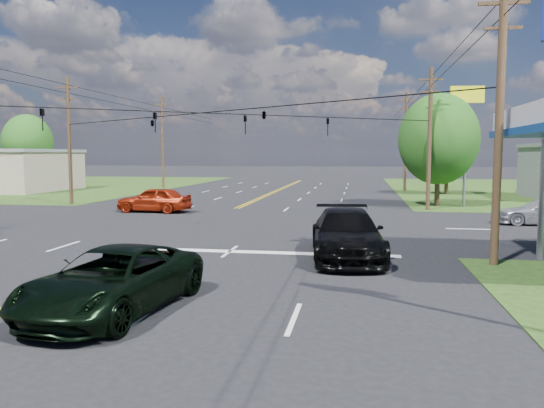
% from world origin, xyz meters
% --- Properties ---
extents(ground, '(280.00, 280.00, 0.00)m').
position_xyz_m(ground, '(0.00, 12.00, 0.00)').
color(ground, black).
rests_on(ground, ground).
extents(grass_nw, '(46.00, 48.00, 0.03)m').
position_xyz_m(grass_nw, '(-35.00, 44.00, 0.00)').
color(grass_nw, '#203A12').
rests_on(grass_nw, ground).
extents(stop_bar, '(10.00, 0.50, 0.02)m').
position_xyz_m(stop_bar, '(5.00, 4.00, 0.00)').
color(stop_bar, silver).
rests_on(stop_bar, ground).
extents(pole_se, '(1.60, 0.28, 9.50)m').
position_xyz_m(pole_se, '(13.00, 3.00, 4.92)').
color(pole_se, '#3F2B1A').
rests_on(pole_se, ground).
extents(pole_nw, '(1.60, 0.28, 9.50)m').
position_xyz_m(pole_nw, '(-13.00, 21.00, 4.92)').
color(pole_nw, '#3F2B1A').
rests_on(pole_nw, ground).
extents(pole_ne, '(1.60, 0.28, 9.50)m').
position_xyz_m(pole_ne, '(13.00, 21.00, 4.92)').
color(pole_ne, '#3F2B1A').
rests_on(pole_ne, ground).
extents(pole_left_far, '(1.60, 0.28, 10.00)m').
position_xyz_m(pole_left_far, '(-13.00, 40.00, 5.17)').
color(pole_left_far, '#3F2B1A').
rests_on(pole_left_far, ground).
extents(pole_right_far, '(1.60, 0.28, 10.00)m').
position_xyz_m(pole_right_far, '(13.00, 40.00, 5.17)').
color(pole_right_far, '#3F2B1A').
rests_on(pole_right_far, ground).
extents(span_wire_signals, '(26.00, 18.00, 1.13)m').
position_xyz_m(span_wire_signals, '(0.00, 12.00, 6.00)').
color(span_wire_signals, black).
rests_on(span_wire_signals, ground).
extents(power_lines, '(26.04, 100.00, 0.64)m').
position_xyz_m(power_lines, '(0.00, 10.00, 8.60)').
color(power_lines, black).
rests_on(power_lines, ground).
extents(tree_right_a, '(5.70, 5.70, 8.18)m').
position_xyz_m(tree_right_a, '(14.00, 24.00, 4.87)').
color(tree_right_a, '#3F2B1A').
rests_on(tree_right_a, ground).
extents(tree_right_b, '(4.94, 4.94, 7.09)m').
position_xyz_m(tree_right_b, '(16.50, 36.00, 4.22)').
color(tree_right_b, '#3F2B1A').
rests_on(tree_right_b, ground).
extents(tree_far_l, '(6.08, 6.08, 8.72)m').
position_xyz_m(tree_far_l, '(-32.00, 44.00, 5.19)').
color(tree_far_l, '#3F2B1A').
rests_on(tree_far_l, ground).
extents(pickup_dkgreen, '(3.23, 5.80, 1.53)m').
position_xyz_m(pickup_dkgreen, '(2.65, -4.11, 0.77)').
color(pickup_dkgreen, black).
rests_on(pickup_dkgreen, ground).
extents(suv_black, '(3.08, 6.32, 1.77)m').
position_xyz_m(suv_black, '(8.00, 3.50, 0.89)').
color(suv_black, black).
rests_on(suv_black, ground).
extents(sedan_red, '(4.92, 2.19, 1.64)m').
position_xyz_m(sedan_red, '(-4.85, 17.07, 0.82)').
color(sedan_red, maroon).
rests_on(sedan_red, ground).
extents(sedan_far, '(4.86, 2.08, 1.40)m').
position_xyz_m(sedan_far, '(18.22, 14.53, 0.70)').
color(sedan_far, silver).
rests_on(sedan_far, ground).
extents(polesign_ne, '(2.38, 0.46, 8.62)m').
position_xyz_m(polesign_ne, '(15.91, 24.23, 6.80)').
color(polesign_ne, '#A5A5AA').
rests_on(polesign_ne, ground).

